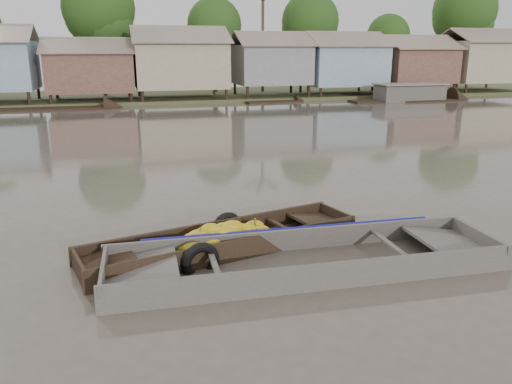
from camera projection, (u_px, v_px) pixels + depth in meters
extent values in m
plane|color=#524A3F|center=(246.00, 257.00, 9.44)|extent=(120.00, 120.00, 0.00)
cube|color=#384723|center=(145.00, 98.00, 40.02)|extent=(120.00, 12.00, 0.50)
cube|color=brown|center=(91.00, 72.00, 35.20)|extent=(5.80, 4.60, 2.70)
cube|color=brown|center=(88.00, 45.00, 33.55)|extent=(6.20, 2.67, 1.14)
cube|color=brown|center=(89.00, 46.00, 35.85)|extent=(6.20, 2.67, 1.14)
cube|color=#9B8E6B|center=(180.00, 65.00, 36.68)|extent=(6.50, 5.30, 3.30)
cube|color=brown|center=(181.00, 34.00, 34.77)|extent=(6.90, 3.08, 1.31)
cube|color=brown|center=(176.00, 35.00, 37.42)|extent=(6.90, 3.08, 1.31)
cube|color=slate|center=(271.00, 65.00, 38.48)|extent=(5.40, 4.70, 2.90)
cube|color=brown|center=(276.00, 39.00, 36.77)|extent=(5.80, 2.73, 1.17)
cube|color=brown|center=(266.00, 39.00, 39.12)|extent=(5.80, 2.73, 1.17)
cube|color=#7992A7|center=(342.00, 65.00, 40.03)|extent=(6.00, 5.00, 3.10)
cube|color=brown|center=(351.00, 39.00, 38.23)|extent=(6.40, 2.90, 1.24)
cube|color=brown|center=(336.00, 40.00, 40.73)|extent=(6.40, 2.90, 1.24)
cube|color=brown|center=(414.00, 65.00, 41.70)|extent=(5.70, 4.90, 2.80)
cube|color=brown|center=(425.00, 42.00, 39.97)|extent=(6.10, 2.85, 1.21)
cube|color=brown|center=(407.00, 42.00, 42.42)|extent=(6.10, 2.85, 1.21)
cube|color=#9B8E6B|center=(480.00, 62.00, 43.29)|extent=(6.30, 5.10, 3.40)
cube|color=brown|center=(494.00, 35.00, 41.42)|extent=(6.70, 2.96, 1.26)
cube|color=brown|center=(472.00, 36.00, 43.97)|extent=(6.70, 2.96, 1.26)
cylinder|color=#473323|center=(103.00, 57.00, 38.38)|extent=(0.28, 0.28, 6.30)
sphere|color=#1A3711|center=(98.00, 8.00, 37.38)|extent=(5.40, 5.40, 5.40)
cylinder|color=#473323|center=(215.00, 63.00, 41.74)|extent=(0.28, 0.28, 5.25)
sphere|color=#1A3711|center=(214.00, 25.00, 40.91)|extent=(4.50, 4.50, 4.50)
cylinder|color=#473323|center=(309.00, 61.00, 42.81)|extent=(0.28, 0.28, 5.60)
sphere|color=#1A3711|center=(310.00, 21.00, 41.92)|extent=(4.80, 4.80, 4.80)
cylinder|color=#473323|center=(386.00, 66.00, 45.92)|extent=(0.28, 0.28, 4.55)
sphere|color=#1A3711|center=(388.00, 36.00, 45.20)|extent=(3.90, 3.90, 3.90)
cylinder|color=#473323|center=(460.00, 54.00, 46.49)|extent=(0.28, 0.28, 6.65)
sphere|color=#1A3711|center=(464.00, 11.00, 45.44)|extent=(5.70, 5.70, 5.70)
cylinder|color=#473323|center=(263.00, 46.00, 41.92)|extent=(0.24, 0.24, 8.00)
cube|color=black|center=(224.00, 253.00, 9.85)|extent=(5.58, 2.35, 0.08)
cube|color=black|center=(212.00, 233.00, 10.29)|extent=(5.48, 1.50, 0.52)
cube|color=black|center=(238.00, 253.00, 9.29)|extent=(5.48, 1.50, 0.52)
cube|color=black|center=(335.00, 220.00, 11.08)|extent=(0.35, 1.20, 0.49)
cube|color=black|center=(318.00, 221.00, 10.84)|extent=(1.18, 1.25, 0.19)
cube|color=black|center=(79.00, 272.00, 8.49)|extent=(0.35, 1.20, 0.49)
cube|color=black|center=(107.00, 263.00, 8.70)|extent=(1.18, 1.25, 0.19)
cube|color=black|center=(160.00, 250.00, 9.14)|extent=(0.38, 1.16, 0.05)
cube|color=black|center=(281.00, 226.00, 10.38)|extent=(0.38, 1.16, 0.05)
ellipsoid|color=gold|center=(199.00, 236.00, 9.54)|extent=(0.51, 0.41, 0.28)
ellipsoid|color=gold|center=(274.00, 237.00, 9.94)|extent=(0.42, 0.34, 0.23)
ellipsoid|color=gold|center=(212.00, 233.00, 9.83)|extent=(0.45, 0.36, 0.25)
ellipsoid|color=gold|center=(261.00, 232.00, 9.99)|extent=(0.47, 0.38, 0.25)
ellipsoid|color=gold|center=(181.00, 252.00, 9.31)|extent=(0.40, 0.32, 0.21)
ellipsoid|color=gold|center=(205.00, 232.00, 9.85)|extent=(0.40, 0.32, 0.22)
ellipsoid|color=gold|center=(212.00, 233.00, 9.89)|extent=(0.42, 0.33, 0.22)
ellipsoid|color=gold|center=(230.00, 233.00, 9.68)|extent=(0.46, 0.37, 0.25)
ellipsoid|color=gold|center=(254.00, 227.00, 10.31)|extent=(0.50, 0.40, 0.27)
ellipsoid|color=gold|center=(246.00, 229.00, 10.30)|extent=(0.44, 0.36, 0.24)
ellipsoid|color=gold|center=(199.00, 252.00, 9.22)|extent=(0.50, 0.40, 0.27)
ellipsoid|color=gold|center=(232.00, 227.00, 9.75)|extent=(0.52, 0.42, 0.28)
ellipsoid|color=gold|center=(248.00, 230.00, 9.80)|extent=(0.40, 0.32, 0.22)
ellipsoid|color=gold|center=(193.00, 248.00, 9.25)|extent=(0.51, 0.41, 0.28)
ellipsoid|color=gold|center=(241.00, 230.00, 9.85)|extent=(0.47, 0.38, 0.25)
ellipsoid|color=gold|center=(193.00, 239.00, 9.49)|extent=(0.44, 0.35, 0.24)
ellipsoid|color=gold|center=(213.00, 242.00, 9.36)|extent=(0.39, 0.32, 0.21)
ellipsoid|color=gold|center=(236.00, 244.00, 9.54)|extent=(0.41, 0.33, 0.22)
ellipsoid|color=gold|center=(185.00, 246.00, 9.33)|extent=(0.51, 0.41, 0.28)
ellipsoid|color=gold|center=(211.00, 230.00, 9.63)|extent=(0.48, 0.39, 0.26)
ellipsoid|color=gold|center=(219.00, 231.00, 9.81)|extent=(0.49, 0.39, 0.26)
ellipsoid|color=gold|center=(236.00, 236.00, 9.68)|extent=(0.44, 0.36, 0.24)
ellipsoid|color=gold|center=(198.00, 247.00, 9.29)|extent=(0.45, 0.36, 0.25)
ellipsoid|color=gold|center=(223.00, 233.00, 9.54)|extent=(0.49, 0.39, 0.26)
ellipsoid|color=gold|center=(196.00, 252.00, 9.20)|extent=(0.50, 0.40, 0.27)
ellipsoid|color=gold|center=(216.00, 236.00, 9.56)|extent=(0.48, 0.38, 0.26)
ellipsoid|color=gold|center=(223.00, 228.00, 9.80)|extent=(0.39, 0.31, 0.21)
ellipsoid|color=gold|center=(211.00, 234.00, 9.74)|extent=(0.45, 0.36, 0.24)
ellipsoid|color=gold|center=(229.00, 230.00, 10.21)|extent=(0.42, 0.34, 0.23)
ellipsoid|color=gold|center=(189.00, 257.00, 9.11)|extent=(0.41, 0.33, 0.22)
ellipsoid|color=gold|center=(178.00, 245.00, 9.44)|extent=(0.47, 0.37, 0.25)
ellipsoid|color=gold|center=(228.00, 230.00, 10.16)|extent=(0.44, 0.35, 0.24)
cylinder|color=#3F6626|center=(200.00, 233.00, 9.47)|extent=(0.04, 0.04, 0.18)
cylinder|color=#3F6626|center=(233.00, 227.00, 9.80)|extent=(0.04, 0.04, 0.18)
cylinder|color=#3F6626|center=(255.00, 223.00, 10.04)|extent=(0.04, 0.04, 0.18)
torus|color=black|center=(227.00, 228.00, 10.54)|extent=(0.70, 0.34, 0.68)
torus|color=black|center=(200.00, 262.00, 8.84)|extent=(0.75, 0.35, 0.73)
cube|color=#48423D|center=(306.00, 272.00, 9.00)|extent=(7.03, 1.79, 0.08)
cube|color=#48423D|center=(292.00, 242.00, 9.73)|extent=(7.12, 0.46, 0.57)
cube|color=#48423D|center=(323.00, 280.00, 8.13)|extent=(7.12, 0.46, 0.57)
cube|color=#48423D|center=(477.00, 243.00, 9.68)|extent=(0.13, 1.74, 0.54)
cube|color=#48423D|center=(449.00, 242.00, 9.53)|extent=(1.27, 1.55, 0.23)
cube|color=#48423D|center=(104.00, 279.00, 8.18)|extent=(0.13, 1.74, 0.54)
cube|color=#48423D|center=(141.00, 272.00, 8.29)|extent=(1.27, 1.55, 0.23)
cube|color=#48423D|center=(214.00, 262.00, 8.54)|extent=(0.17, 1.67, 0.05)
cube|color=#48423D|center=(392.00, 246.00, 9.26)|extent=(0.17, 1.67, 0.05)
cube|color=#665E54|center=(306.00, 270.00, 8.98)|extent=(5.36, 1.59, 0.02)
cube|color=#0D0D83|center=(292.00, 231.00, 9.72)|extent=(5.76, 0.33, 0.14)
torus|color=olive|center=(450.00, 261.00, 9.30)|extent=(0.40, 0.40, 0.06)
torus|color=olive|center=(451.00, 259.00, 9.29)|extent=(0.32, 0.32, 0.06)
cube|color=black|center=(54.00, 110.00, 32.19)|extent=(6.83, 1.72, 0.35)
cube|color=black|center=(273.00, 103.00, 36.34)|extent=(4.09, 1.36, 0.35)
cube|color=black|center=(405.00, 102.00, 37.28)|extent=(8.51, 2.24, 0.35)
cube|color=black|center=(410.00, 94.00, 37.30)|extent=(5.00, 2.00, 1.20)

